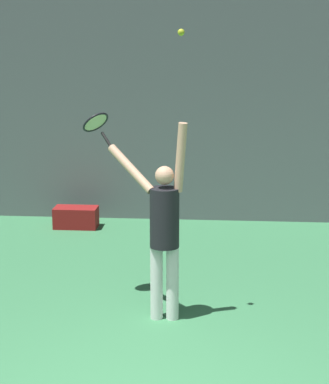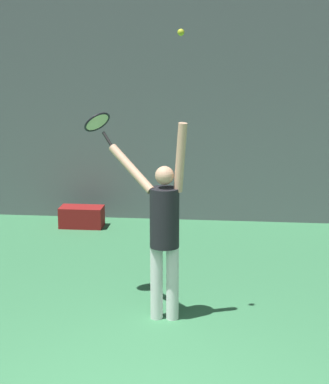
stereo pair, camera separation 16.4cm
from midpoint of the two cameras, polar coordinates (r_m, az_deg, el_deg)
name	(u,v)px [view 1 (the left image)]	position (r m, az deg, el deg)	size (l,w,h in m)	color
back_wall	(186,61)	(10.82, 1.36, 10.68)	(18.00, 0.10, 5.00)	slate
tennis_player	(163,226)	(7.10, -0.75, -2.83)	(0.89, 0.57, 2.08)	white
tennis_racket	(96,124)	(7.50, -6.23, 5.58)	(0.40, 0.39, 0.37)	black
tennis_ball	(181,32)	(6.74, 0.66, 12.97)	(0.07, 0.07, 0.07)	#CCDB2D
equipment_bag	(76,217)	(10.77, -7.71, -2.08)	(0.66, 0.35, 0.32)	maroon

